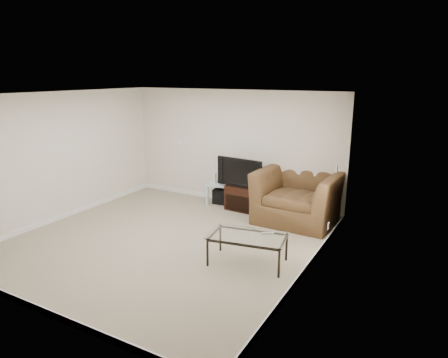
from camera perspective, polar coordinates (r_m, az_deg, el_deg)
The scene contains 18 objects.
floor at distance 7.11m, azimuth -8.34°, elevation -8.71°, with size 5.00×5.00×0.00m, color tan.
ceiling at distance 6.54m, azimuth -9.16°, elevation 11.83°, with size 5.00×5.00×0.00m, color white.
wall_back at distance 8.78m, azimuth 1.26°, elevation 4.51°, with size 5.00×0.02×2.50m, color silver.
wall_left at distance 8.45m, azimuth -22.32°, elevation 3.00°, with size 0.02×5.00×2.50m, color silver.
wall_right at distance 5.59m, azimuth 12.06°, elevation -1.82°, with size 0.02×5.00×2.50m, color silver.
plate_back at distance 9.49m, azimuth -6.30°, elevation 5.21°, with size 0.12×0.02×0.12m, color white.
plate_right_switch at distance 7.09m, azimuth 15.82°, elevation 1.47°, with size 0.02×0.09×0.13m, color white.
plate_right_outlet at distance 7.09m, azimuth 14.70°, elevation -6.51°, with size 0.02×0.08×0.12m, color white.
tv_stand at distance 8.51m, azimuth 2.62°, elevation -2.66°, with size 0.64×0.44×0.53m, color black, non-canonical shape.
dvd_player at distance 8.43m, azimuth 2.52°, elevation -1.57°, with size 0.32×0.23×0.05m, color black.
television at distance 8.33m, azimuth 2.58°, elevation 1.04°, with size 0.98×0.20×0.61m, color black.
side_table at distance 8.92m, azimuth -0.56°, elevation -2.02°, with size 0.49×0.49×0.47m, color #A1BDC7, non-canonical shape.
subwoofer at distance 8.95m, azimuth -0.33°, elevation -2.43°, with size 0.33×0.33×0.33m, color black.
game_console at distance 8.85m, azimuth -1.31°, elevation 0.16°, with size 0.05×0.16×0.22m, color white.
game_case at distance 8.79m, azimuth -0.25°, elevation -0.04°, with size 0.05×0.14×0.19m, color #CC4C4C.
recliner at distance 7.87m, azimuth 10.57°, elevation -1.26°, with size 1.55×1.00×1.35m, color brown.
coffee_table at distance 6.18m, azimuth 3.39°, elevation -9.99°, with size 1.17×0.66×0.46m, color black, non-canonical shape.
remote at distance 6.16m, azimuth 6.30°, elevation -7.71°, with size 0.18×0.05×0.02m, color #B2B2B7.
Camera 1 is at (4.02, -5.15, 2.82)m, focal length 32.00 mm.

